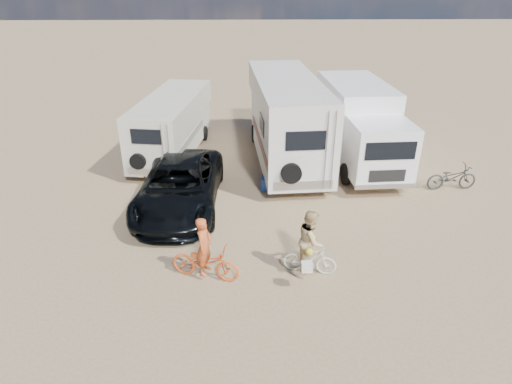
{
  "coord_description": "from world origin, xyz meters",
  "views": [
    {
      "loc": [
        -1.36,
        -11.15,
        7.5
      ],
      "look_at": [
        -1.09,
        1.14,
        1.3
      ],
      "focal_mm": 30.81,
      "sensor_mm": 36.0,
      "label": 1
    }
  ],
  "objects_px": {
    "rv_left": "(173,127)",
    "rider_man": "(205,252)",
    "rv_main": "(286,121)",
    "box_truck": "(360,126)",
    "cooler": "(269,184)",
    "bike_man": "(205,262)",
    "dark_suv": "(180,186)",
    "bike_parked": "(452,177)",
    "bike_woman": "(310,259)",
    "rider_woman": "(311,246)",
    "crate": "(294,182)"
  },
  "relations": [
    {
      "from": "box_truck",
      "to": "bike_woman",
      "type": "distance_m",
      "value": 8.52
    },
    {
      "from": "box_truck",
      "to": "crate",
      "type": "height_order",
      "value": "box_truck"
    },
    {
      "from": "dark_suv",
      "to": "bike_woman",
      "type": "relative_size",
      "value": 3.94
    },
    {
      "from": "box_truck",
      "to": "crate",
      "type": "distance_m",
      "value": 4.05
    },
    {
      "from": "rv_main",
      "to": "rv_left",
      "type": "bearing_deg",
      "value": 166.8
    },
    {
      "from": "bike_parked",
      "to": "cooler",
      "type": "distance_m",
      "value": 6.95
    },
    {
      "from": "rv_left",
      "to": "bike_man",
      "type": "height_order",
      "value": "rv_left"
    },
    {
      "from": "dark_suv",
      "to": "bike_man",
      "type": "bearing_deg",
      "value": -72.07
    },
    {
      "from": "rv_left",
      "to": "bike_woman",
      "type": "distance_m",
      "value": 10.28
    },
    {
      "from": "box_truck",
      "to": "cooler",
      "type": "height_order",
      "value": "box_truck"
    },
    {
      "from": "rider_woman",
      "to": "bike_parked",
      "type": "bearing_deg",
      "value": -36.51
    },
    {
      "from": "box_truck",
      "to": "rider_man",
      "type": "bearing_deg",
      "value": -129.92
    },
    {
      "from": "rider_man",
      "to": "rv_left",
      "type": "bearing_deg",
      "value": 29.8
    },
    {
      "from": "box_truck",
      "to": "bike_man",
      "type": "distance_m",
      "value": 10.04
    },
    {
      "from": "cooler",
      "to": "dark_suv",
      "type": "bearing_deg",
      "value": -150.48
    },
    {
      "from": "bike_man",
      "to": "rider_woman",
      "type": "bearing_deg",
      "value": -70.45
    },
    {
      "from": "rv_left",
      "to": "rider_woman",
      "type": "xyz_separation_m",
      "value": [
        4.99,
        -8.94,
        -0.44
      ]
    },
    {
      "from": "bike_woman",
      "to": "cooler",
      "type": "height_order",
      "value": "bike_woman"
    },
    {
      "from": "dark_suv",
      "to": "bike_man",
      "type": "height_order",
      "value": "dark_suv"
    },
    {
      "from": "dark_suv",
      "to": "bike_parked",
      "type": "distance_m",
      "value": 10.2
    },
    {
      "from": "box_truck",
      "to": "rider_man",
      "type": "relative_size",
      "value": 4.24
    },
    {
      "from": "dark_suv",
      "to": "rider_man",
      "type": "height_order",
      "value": "rider_man"
    },
    {
      "from": "bike_woman",
      "to": "dark_suv",
      "type": "bearing_deg",
      "value": 59.33
    },
    {
      "from": "rv_main",
      "to": "rv_left",
      "type": "xyz_separation_m",
      "value": [
        -4.98,
        0.79,
        -0.46
      ]
    },
    {
      "from": "bike_man",
      "to": "rider_woman",
      "type": "distance_m",
      "value": 2.87
    },
    {
      "from": "rv_main",
      "to": "box_truck",
      "type": "height_order",
      "value": "rv_main"
    },
    {
      "from": "rv_left",
      "to": "bike_parked",
      "type": "distance_m",
      "value": 11.75
    },
    {
      "from": "rv_left",
      "to": "rider_man",
      "type": "relative_size",
      "value": 4.02
    },
    {
      "from": "bike_man",
      "to": "bike_woman",
      "type": "distance_m",
      "value": 2.85
    },
    {
      "from": "rv_left",
      "to": "bike_parked",
      "type": "bearing_deg",
      "value": -11.61
    },
    {
      "from": "dark_suv",
      "to": "cooler",
      "type": "bearing_deg",
      "value": 23.34
    },
    {
      "from": "dark_suv",
      "to": "rv_main",
      "type": "bearing_deg",
      "value": 47.65
    },
    {
      "from": "bike_woman",
      "to": "rider_woman",
      "type": "height_order",
      "value": "rider_woman"
    },
    {
      "from": "rv_main",
      "to": "rider_man",
      "type": "xyz_separation_m",
      "value": [
        -2.83,
        -8.31,
        -0.95
      ]
    },
    {
      "from": "box_truck",
      "to": "rider_woman",
      "type": "xyz_separation_m",
      "value": [
        -3.12,
        -7.84,
        -0.75
      ]
    },
    {
      "from": "bike_man",
      "to": "rider_man",
      "type": "bearing_deg",
      "value": 0.0
    },
    {
      "from": "dark_suv",
      "to": "bike_parked",
      "type": "bearing_deg",
      "value": 7.94
    },
    {
      "from": "crate",
      "to": "box_truck",
      "type": "bearing_deg",
      "value": 38.04
    },
    {
      "from": "rv_left",
      "to": "dark_suv",
      "type": "relative_size",
      "value": 1.15
    },
    {
      "from": "bike_man",
      "to": "dark_suv",
      "type": "bearing_deg",
      "value": 32.98
    },
    {
      "from": "bike_parked",
      "to": "bike_man",
      "type": "bearing_deg",
      "value": 116.86
    },
    {
      "from": "box_truck",
      "to": "cooler",
      "type": "distance_m",
      "value": 4.96
    },
    {
      "from": "bike_parked",
      "to": "crate",
      "type": "bearing_deg",
      "value": 82.39
    },
    {
      "from": "box_truck",
      "to": "rider_woman",
      "type": "height_order",
      "value": "box_truck"
    },
    {
      "from": "crate",
      "to": "bike_parked",
      "type": "bearing_deg",
      "value": -4.04
    },
    {
      "from": "box_truck",
      "to": "bike_man",
      "type": "height_order",
      "value": "box_truck"
    },
    {
      "from": "rv_left",
      "to": "crate",
      "type": "bearing_deg",
      "value": -26.22
    },
    {
      "from": "rider_woman",
      "to": "crate",
      "type": "height_order",
      "value": "rider_woman"
    },
    {
      "from": "dark_suv",
      "to": "rider_man",
      "type": "distance_m",
      "value": 4.27
    },
    {
      "from": "rider_man",
      "to": "cooler",
      "type": "bearing_deg",
      "value": -3.73
    }
  ]
}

